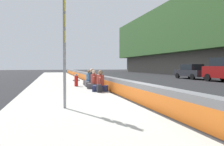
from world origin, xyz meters
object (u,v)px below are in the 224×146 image
Objects in this scene: route_sign_post at (65,43)px; fire_hydrant at (76,80)px; seated_person_rear at (92,81)px; seated_person_far at (89,80)px; parked_car_fourth at (191,71)px; seated_person_foreground at (100,85)px; backpack at (99,89)px; seated_person_middle at (94,83)px.

fire_hydrant is (7.61, -1.18, -1.65)m from route_sign_post.
route_sign_post reaches higher than fire_hydrant.
seated_person_rear is 1.11× the size of seated_person_far.
route_sign_post is at bearing 134.20° from parked_car_fourth.
route_sign_post is 3.34× the size of seated_person_far.
seated_person_far is (1.37, -0.03, -0.04)m from seated_person_rear.
fire_hydrant is 15.75m from parked_car_fourth.
seated_person_far is at bearing 116.01° from parked_car_fourth.
route_sign_post is 7.58m from seated_person_rear.
seated_person_foreground is 2.67m from seated_person_rear.
backpack is (-3.19, 0.19, -0.18)m from seated_person_rear.
seated_person_foreground is (-3.22, -0.96, -0.09)m from fire_hydrant.
seated_person_rear is (2.67, -0.01, 0.02)m from seated_person_foreground.
route_sign_post is at bearing 152.99° from backpack.
seated_person_middle is 2.79× the size of backpack.
parked_car_fourth is at bearing -63.99° from seated_person_far.
backpack is (-0.52, 0.17, -0.16)m from seated_person_foreground.
seated_person_foreground reaches higher than seated_person_far.
seated_person_foreground is 0.95× the size of seated_person_rear.
fire_hydrant is at bearing 16.55° from seated_person_foreground.
backpack is at bearing -168.16° from fire_hydrant.
parked_car_fourth reaches higher than backpack.
seated_person_foreground is at bearing -163.45° from fire_hydrant.
parked_car_fourth is (6.35, -13.02, 0.39)m from seated_person_far.
seated_person_middle is at bearing 177.46° from seated_person_far.
backpack is at bearing 177.33° from seated_person_far.
seated_person_middle is 2.00m from backpack.
parked_car_fourth is at bearing -51.48° from seated_person_foreground.
seated_person_middle is at bearing -153.29° from fire_hydrant.
seated_person_foreground reaches higher than backpack.
seated_person_rear is (1.21, -0.09, 0.03)m from seated_person_middle.
route_sign_post is 7.87m from fire_hydrant.
seated_person_rear is at bearing -0.30° from seated_person_foreground.
seated_person_foreground is 1.47m from seated_person_middle.
seated_person_rear is 3.00× the size of backpack.
route_sign_post is at bearing 153.99° from seated_person_foreground.
seated_person_rear is at bearing 178.88° from seated_person_far.
seated_person_foreground is at bearing 179.70° from seated_person_rear.
seated_person_rear reaches higher than seated_person_far.
seated_person_foreground is 0.25× the size of parked_car_fourth.
fire_hydrant is at bearing 129.58° from seated_person_far.
backpack is at bearing 161.84° from seated_person_foreground.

